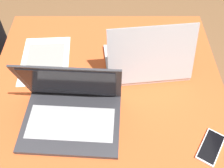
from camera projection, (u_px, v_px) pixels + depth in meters
name	position (u px, v px, depth m)	size (l,w,h in m)	color
ground_plane	(108.00, 123.00, 1.42)	(14.00, 14.00, 0.00)	brown
ottoman	(108.00, 102.00, 1.26)	(0.97, 0.82, 0.40)	maroon
laptop_near	(72.00, 109.00, 0.94)	(0.37, 0.28, 0.26)	#333338
laptop_far	(148.00, 60.00, 1.10)	(0.37, 0.28, 0.24)	#B7B7BC
cell_phone	(211.00, 147.00, 0.90)	(0.12, 0.15, 0.01)	white
paper_sheet	(46.00, 60.00, 1.17)	(0.23, 0.31, 0.00)	white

